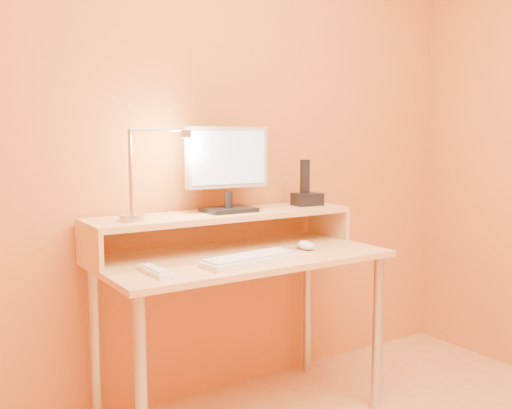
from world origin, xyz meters
TOP-DOWN VIEW (x-y plane):
  - wall_back at (0.00, 1.50)m, footprint 3.00×0.04m
  - desk_leg_fl at (-0.55, 0.93)m, footprint 0.04×0.04m
  - desk_leg_fr at (0.55, 0.93)m, footprint 0.04×0.04m
  - desk_leg_bl at (-0.55, 1.43)m, footprint 0.04×0.04m
  - desk_leg_br at (0.55, 1.43)m, footprint 0.04×0.04m
  - desk_lower at (0.00, 1.18)m, footprint 1.20×0.60m
  - shelf_riser_left at (-0.59, 1.33)m, footprint 0.02×0.30m
  - shelf_riser_right at (0.59, 1.33)m, footprint 0.02×0.30m
  - desk_shelf at (0.00, 1.33)m, footprint 1.20×0.30m
  - monitor_foot at (0.03, 1.33)m, footprint 0.22×0.16m
  - monitor_neck at (0.03, 1.33)m, footprint 0.04×0.04m
  - monitor_panel at (0.03, 1.34)m, footprint 0.39×0.05m
  - monitor_back at (0.03, 1.36)m, footprint 0.35×0.02m
  - monitor_screen at (0.03, 1.32)m, footprint 0.35×0.01m
  - lamp_base at (-0.43, 1.30)m, footprint 0.10×0.10m
  - lamp_post at (-0.43, 1.30)m, footprint 0.01×0.01m
  - lamp_arm at (-0.31, 1.30)m, footprint 0.24×0.01m
  - lamp_head at (-0.19, 1.30)m, footprint 0.04×0.04m
  - lamp_bulb at (-0.19, 1.30)m, footprint 0.03×0.03m
  - phone_dock at (0.46, 1.33)m, footprint 0.14×0.11m
  - phone_handset at (0.45, 1.33)m, footprint 0.04×0.03m
  - phone_led at (0.51, 1.28)m, footprint 0.01×0.00m
  - keyboard at (-0.06, 1.02)m, footprint 0.41×0.17m
  - mouse at (0.29, 1.11)m, footprint 0.08×0.12m
  - remote_control at (-0.44, 1.05)m, footprint 0.06×0.20m

SIDE VIEW (x-z plane):
  - desk_leg_fl at x=-0.55m, z-range 0.00..0.69m
  - desk_leg_fr at x=0.55m, z-range 0.00..0.69m
  - desk_leg_bl at x=-0.55m, z-range 0.00..0.69m
  - desk_leg_br at x=0.55m, z-range 0.00..0.69m
  - desk_lower at x=0.00m, z-range 0.70..0.72m
  - remote_control at x=-0.44m, z-range 0.72..0.74m
  - keyboard at x=-0.06m, z-range 0.72..0.74m
  - mouse at x=0.29m, z-range 0.72..0.76m
  - shelf_riser_left at x=-0.59m, z-range 0.72..0.85m
  - shelf_riser_right at x=0.59m, z-range 0.72..0.85m
  - desk_shelf at x=0.00m, z-range 0.86..0.88m
  - monitor_foot at x=0.03m, z-range 0.88..0.90m
  - lamp_base at x=-0.43m, z-range 0.88..0.90m
  - phone_dock at x=0.46m, z-range 0.88..0.94m
  - phone_led at x=0.51m, z-range 0.89..0.93m
  - monitor_neck at x=0.03m, z-range 0.90..0.97m
  - phone_handset at x=0.45m, z-range 0.94..1.10m
  - lamp_post at x=-0.43m, z-range 0.91..1.24m
  - monitor_panel at x=0.03m, z-range 0.99..1.25m
  - monitor_back at x=0.03m, z-range 1.01..1.23m
  - monitor_screen at x=0.03m, z-range 1.00..1.23m
  - lamp_bulb at x=-0.19m, z-range 1.20..1.21m
  - lamp_head at x=-0.19m, z-range 1.21..1.24m
  - lamp_arm at x=-0.31m, z-range 1.23..1.24m
  - wall_back at x=0.00m, z-range 0.00..2.50m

